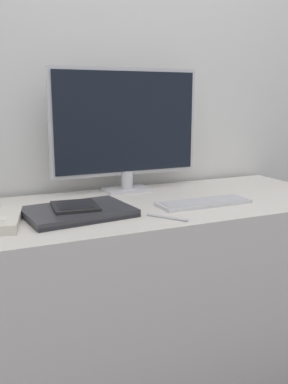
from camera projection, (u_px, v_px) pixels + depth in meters
name	position (u px, v px, depth m)	size (l,w,h in m)	color
wall_back	(115.00, 77.00, 1.73)	(3.60, 0.05, 2.40)	silver
desk	(151.00, 301.00, 1.60)	(1.42, 0.59, 0.76)	silver
monitor	(126.00, 126.00, 1.65)	(0.60, 0.11, 0.48)	silver
keyboard	(204.00, 202.00, 1.49)	(0.33, 0.11, 0.01)	silver
laptop	(78.00, 212.00, 1.35)	(0.35, 0.27, 0.02)	#232328
ereader	(75.00, 206.00, 1.35)	(0.15, 0.16, 0.01)	black
pen	(167.00, 217.00, 1.31)	(0.09, 0.12, 0.01)	silver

